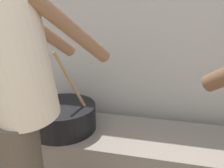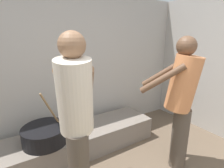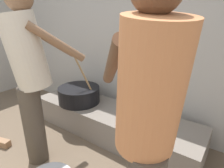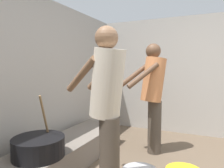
# 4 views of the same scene
# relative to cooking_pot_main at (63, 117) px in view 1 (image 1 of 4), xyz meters

# --- Properties ---
(block_enclosure_rear) EXTENTS (5.10, 0.20, 2.25)m
(block_enclosure_rear) POSITION_rel_cooking_pot_main_xyz_m (0.22, 0.57, 0.69)
(block_enclosure_rear) COLOR #ADA8A0
(block_enclosure_rear) RESTS_ON ground_plane
(hearth_ledge) EXTENTS (2.19, 0.60, 0.33)m
(hearth_ledge) POSITION_rel_cooking_pot_main_xyz_m (0.49, 0.05, -0.27)
(hearth_ledge) COLOR slate
(hearth_ledge) RESTS_ON ground_plane
(cooking_pot_main) EXTENTS (0.55, 0.55, 0.66)m
(cooking_pot_main) POSITION_rel_cooking_pot_main_xyz_m (0.00, 0.00, 0.00)
(cooking_pot_main) COLOR black
(cooking_pot_main) RESTS_ON hearth_ledge
(cook_in_cream_shirt) EXTENTS (0.56, 0.75, 1.67)m
(cook_in_cream_shirt) POSITION_rel_cooking_pot_main_xyz_m (0.16, -0.74, 0.52)
(cook_in_cream_shirt) COLOR #4C4238
(cook_in_cream_shirt) RESTS_ON ground_plane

